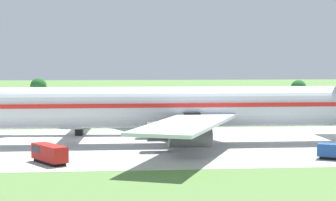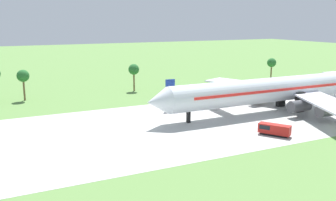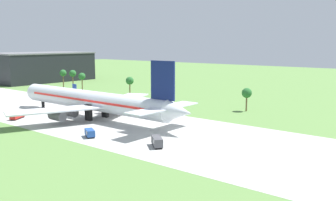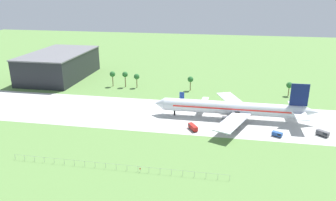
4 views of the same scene
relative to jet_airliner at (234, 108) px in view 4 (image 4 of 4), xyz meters
The scene contains 11 objects.
ground_plane 41.97m from the jet_airliner, behind, with size 600.00×600.00×0.00m, color #5B8442.
taxiway_strip 41.97m from the jet_airliner, behind, with size 320.00×44.00×0.02m.
jet_airliner is the anchor object (origin of this frame).
regional_aircraft 20.62m from the jet_airliner, 142.34° to the left, with size 25.95×23.41×8.21m.
baggage_tug 40.67m from the jet_airliner, 18.40° to the right, with size 5.40×4.93×2.34m.
fuel_truck 24.94m from the jet_airliner, 138.58° to the right, with size 5.09×6.51×2.37m.
catering_van 25.66m from the jet_airliner, 42.03° to the right, with size 4.73×3.78×2.04m.
perimeter_fence 69.41m from the jet_airliner, 126.88° to the right, with size 80.10×0.10×2.10m.
no_stopping_sign 64.77m from the jet_airliner, 120.39° to the right, with size 0.44×0.08×1.68m.
terminal_building 134.41m from the jet_airliner, 154.88° to the left, with size 36.72×61.20×18.26m.
palm_tree_row 58.91m from the jet_airliner, 133.23° to the left, with size 113.42×3.60×10.25m.
Camera 4 is at (36.55, -152.51, 61.96)m, focal length 35.00 mm.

